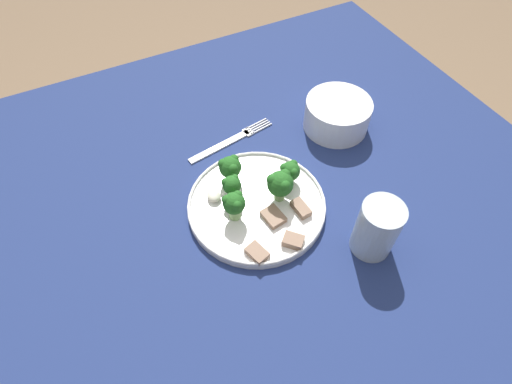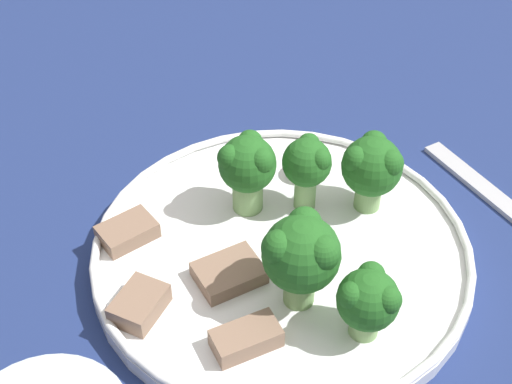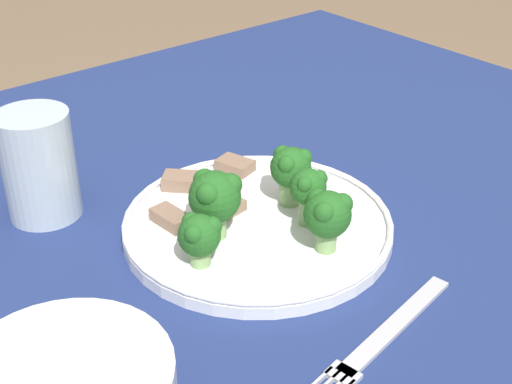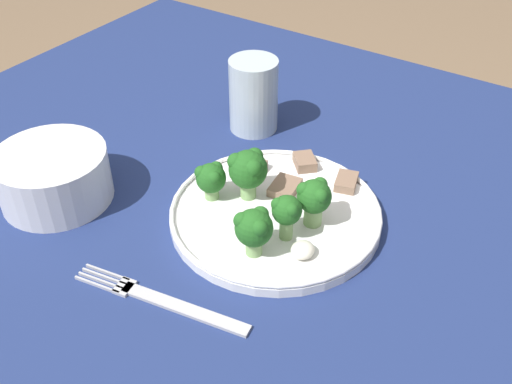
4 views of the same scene
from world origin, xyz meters
name	(u,v)px [view 4 (image 4 of 4)]	position (x,y,z in m)	size (l,w,h in m)	color
table	(251,279)	(0.00, 0.00, 0.66)	(1.07, 1.20, 0.75)	navy
dinner_plate	(275,214)	(0.03, -0.02, 0.76)	(0.26, 0.26, 0.02)	white
fork	(162,300)	(-0.16, 0.01, 0.75)	(0.05, 0.21, 0.00)	#B2B2B7
cream_bowl	(54,177)	(-0.09, 0.24, 0.78)	(0.14, 0.14, 0.07)	silver
drinking_glass	(254,99)	(0.19, 0.12, 0.80)	(0.07, 0.07, 0.11)	#B2C1CC
broccoli_floret_near_rim_left	(287,211)	(-0.01, -0.05, 0.80)	(0.04, 0.04, 0.06)	#7FA866
broccoli_floret_center_left	(211,178)	(0.01, 0.06, 0.79)	(0.04, 0.04, 0.05)	#7FA866
broccoli_floret_back_left	(254,228)	(-0.05, -0.04, 0.80)	(0.04, 0.04, 0.06)	#7FA866
broccoli_floret_front_left	(314,198)	(0.03, -0.07, 0.80)	(0.04, 0.04, 0.06)	#7FA866
broccoli_floret_center_back	(248,169)	(0.03, 0.03, 0.80)	(0.05, 0.05, 0.07)	#7FA866
meat_slice_front_slice	(308,163)	(0.13, 0.00, 0.77)	(0.04, 0.04, 0.01)	#846651
meat_slice_middle_slice	(285,187)	(0.07, -0.01, 0.77)	(0.05, 0.04, 0.01)	#846651
meat_slice_rear_slice	(253,170)	(0.08, 0.05, 0.77)	(0.04, 0.02, 0.01)	#846651
meat_slice_edge_slice	(346,182)	(0.12, -0.07, 0.77)	(0.04, 0.04, 0.01)	#846651
sauce_dollop	(303,250)	(-0.02, -0.08, 0.77)	(0.03, 0.03, 0.02)	silver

